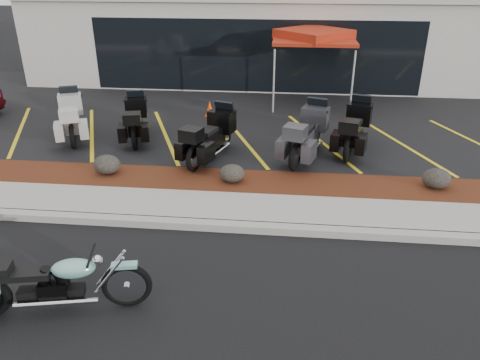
# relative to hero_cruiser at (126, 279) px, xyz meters

# --- Properties ---
(ground) EXTENTS (90.00, 90.00, 0.00)m
(ground) POSITION_rel_hero_cruiser_xyz_m (1.01, 1.43, -0.49)
(ground) COLOR black
(ground) RESTS_ON ground
(curb) EXTENTS (24.00, 0.25, 0.15)m
(curb) POSITION_rel_hero_cruiser_xyz_m (1.01, 2.33, -0.42)
(curb) COLOR gray
(curb) RESTS_ON ground
(sidewalk) EXTENTS (24.00, 1.20, 0.15)m
(sidewalk) POSITION_rel_hero_cruiser_xyz_m (1.01, 3.03, -0.42)
(sidewalk) COLOR gray
(sidewalk) RESTS_ON ground
(mulch_bed) EXTENTS (24.00, 1.20, 0.16)m
(mulch_bed) POSITION_rel_hero_cruiser_xyz_m (1.01, 4.23, -0.41)
(mulch_bed) COLOR #33100B
(mulch_bed) RESTS_ON ground
(upper_lot) EXTENTS (26.00, 9.60, 0.15)m
(upper_lot) POSITION_rel_hero_cruiser_xyz_m (1.01, 9.63, -0.42)
(upper_lot) COLOR black
(upper_lot) RESTS_ON ground
(dealership_building) EXTENTS (18.00, 8.16, 4.00)m
(dealership_building) POSITION_rel_hero_cruiser_xyz_m (1.01, 15.90, 1.51)
(dealership_building) COLOR #AAA499
(dealership_building) RESTS_ON ground
(boulder_left) EXTENTS (0.63, 0.53, 0.45)m
(boulder_left) POSITION_rel_hero_cruiser_xyz_m (-1.90, 4.30, -0.11)
(boulder_left) COLOR black
(boulder_left) RESTS_ON mulch_bed
(boulder_mid) EXTENTS (0.58, 0.48, 0.41)m
(boulder_mid) POSITION_rel_hero_cruiser_xyz_m (1.08, 4.15, -0.13)
(boulder_mid) COLOR black
(boulder_mid) RESTS_ON mulch_bed
(boulder_right) EXTENTS (0.62, 0.52, 0.44)m
(boulder_right) POSITION_rel_hero_cruiser_xyz_m (5.60, 4.31, -0.11)
(boulder_right) COLOR black
(boulder_right) RESTS_ON mulch_bed
(hero_cruiser) EXTENTS (2.89, 1.26, 0.99)m
(hero_cruiser) POSITION_rel_hero_cruiser_xyz_m (0.00, 0.00, 0.00)
(hero_cruiser) COLOR #6EACA1
(hero_cruiser) RESTS_ON ground
(touring_white) EXTENTS (1.68, 2.41, 1.31)m
(touring_white) POSITION_rel_hero_cruiser_xyz_m (-4.01, 7.26, 0.31)
(touring_white) COLOR #B9B9B5
(touring_white) RESTS_ON upper_lot
(touring_black_front) EXTENTS (1.28, 2.24, 1.22)m
(touring_black_front) POSITION_rel_hero_cruiser_xyz_m (-2.07, 7.33, 0.27)
(touring_black_front) COLOR black
(touring_black_front) RESTS_ON upper_lot
(touring_black_mid) EXTENTS (1.52, 2.38, 1.29)m
(touring_black_mid) POSITION_rel_hero_cruiser_xyz_m (0.63, 6.20, 0.30)
(touring_black_mid) COLOR black
(touring_black_mid) RESTS_ON upper_lot
(touring_grey) EXTENTS (1.59, 2.50, 1.36)m
(touring_grey) POSITION_rel_hero_cruiser_xyz_m (3.04, 6.55, 0.34)
(touring_grey) COLOR #323237
(touring_grey) RESTS_ON upper_lot
(touring_black_rear) EXTENTS (1.45, 2.40, 1.31)m
(touring_black_rear) POSITION_rel_hero_cruiser_xyz_m (4.24, 7.17, 0.31)
(touring_black_rear) COLOR black
(touring_black_rear) RESTS_ON upper_lot
(traffic_cone) EXTENTS (0.37, 0.37, 0.48)m
(traffic_cone) POSITION_rel_hero_cruiser_xyz_m (-0.21, 8.99, -0.10)
(traffic_cone) COLOR #EE3C07
(traffic_cone) RESTS_ON upper_lot
(popup_canopy) EXTENTS (3.40, 3.40, 2.48)m
(popup_canopy) POSITION_rel_hero_cruiser_xyz_m (3.04, 10.81, 1.90)
(popup_canopy) COLOR silver
(popup_canopy) RESTS_ON upper_lot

